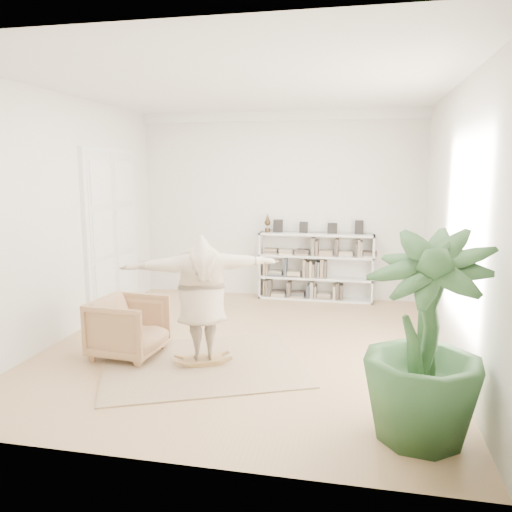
{
  "coord_description": "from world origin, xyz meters",
  "views": [
    {
      "loc": [
        1.52,
        -6.7,
        2.49
      ],
      "look_at": [
        0.06,
        0.4,
        1.24
      ],
      "focal_mm": 35.0,
      "sensor_mm": 36.0,
      "label": 1
    }
  ],
  "objects_px": {
    "bookshelf": "(315,267)",
    "rocker_board": "(203,360)",
    "armchair": "(129,327)",
    "houseplant": "(424,338)",
    "person": "(202,295)"
  },
  "relations": [
    {
      "from": "rocker_board",
      "to": "person",
      "type": "xyz_separation_m",
      "value": [
        0.0,
        0.0,
        0.87
      ]
    },
    {
      "from": "bookshelf",
      "to": "rocker_board",
      "type": "height_order",
      "value": "bookshelf"
    },
    {
      "from": "bookshelf",
      "to": "person",
      "type": "xyz_separation_m",
      "value": [
        -1.13,
        -3.64,
        0.3
      ]
    },
    {
      "from": "bookshelf",
      "to": "rocker_board",
      "type": "distance_m",
      "value": 3.85
    },
    {
      "from": "houseplant",
      "to": "person",
      "type": "bearing_deg",
      "value": 152.53
    },
    {
      "from": "bookshelf",
      "to": "armchair",
      "type": "distance_m",
      "value": 4.16
    },
    {
      "from": "armchair",
      "to": "rocker_board",
      "type": "xyz_separation_m",
      "value": [
        1.08,
        -0.11,
        -0.34
      ]
    },
    {
      "from": "rocker_board",
      "to": "houseplant",
      "type": "distance_m",
      "value": 3.0
    },
    {
      "from": "bookshelf",
      "to": "houseplant",
      "type": "relative_size",
      "value": 1.12
    },
    {
      "from": "armchair",
      "to": "houseplant",
      "type": "distance_m",
      "value": 3.93
    },
    {
      "from": "bookshelf",
      "to": "rocker_board",
      "type": "relative_size",
      "value": 3.81
    },
    {
      "from": "armchair",
      "to": "houseplant",
      "type": "height_order",
      "value": "houseplant"
    },
    {
      "from": "rocker_board",
      "to": "bookshelf",
      "type": "bearing_deg",
      "value": 49.33
    },
    {
      "from": "person",
      "to": "houseplant",
      "type": "bearing_deg",
      "value": 129.15
    },
    {
      "from": "armchair",
      "to": "houseplant",
      "type": "bearing_deg",
      "value": -106.59
    }
  ]
}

